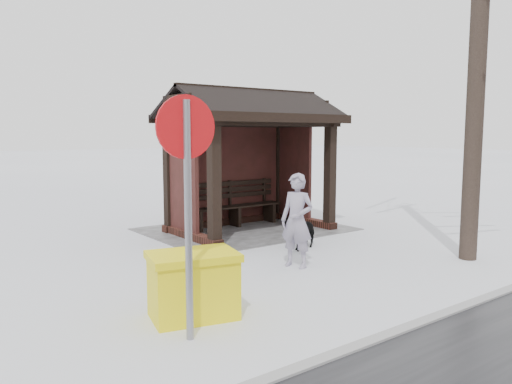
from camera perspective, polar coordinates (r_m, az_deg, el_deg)
ground at (r=10.97m, az=-0.58°, el=-4.46°), size 120.00×120.00×0.00m
kerb at (r=7.42m, az=25.89°, el=-10.51°), size 120.00×0.15×0.06m
trampled_patch at (r=11.13m, az=-1.19°, el=-4.26°), size 4.20×3.20×0.02m
bus_shelter at (r=10.90m, az=-1.09°, el=6.91°), size 3.60×2.40×3.09m
pedestrian at (r=7.94m, az=4.70°, el=-3.27°), size 0.53×0.64×1.50m
dog at (r=9.31m, az=5.08°, el=-4.51°), size 0.82×0.57×0.64m
grit_bin at (r=5.88m, az=-7.19°, el=-10.47°), size 1.13×0.90×0.77m
road_sign at (r=5.03m, az=-7.93°, el=2.87°), size 0.64×0.10×2.51m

